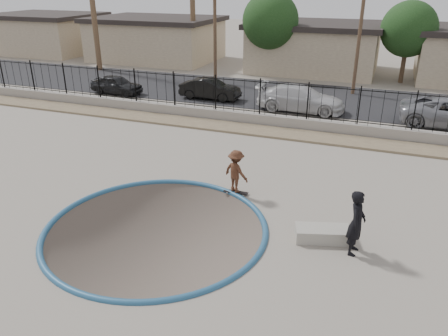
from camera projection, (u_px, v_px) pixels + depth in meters
ground at (267, 134)px, 25.25m from camera, size 120.00×120.00×2.20m
bowl_pit at (156, 229)px, 13.66m from camera, size 6.84×6.84×1.80m
coping_ring at (156, 229)px, 13.66m from camera, size 7.04×7.04×0.20m
rock_strip at (253, 130)px, 22.38m from camera, size 42.00×1.60×0.11m
retaining_wall at (259, 119)px, 23.23m from camera, size 42.00×0.45×0.60m
fence at (260, 97)px, 22.75m from camera, size 40.00×0.04×1.80m
street at (288, 96)px, 29.09m from camera, size 90.00×8.00×0.04m
house_west_far at (46, 33)px, 45.54m from camera, size 10.60×8.60×3.90m
house_west at (156, 38)px, 41.32m from camera, size 11.60×8.60×3.90m
house_center at (315, 46)px, 36.45m from camera, size 10.60×8.60×3.90m
utility_pole_left at (215, 17)px, 30.88m from camera, size 1.70×0.24×9.00m
utility_pole_mid at (362, 17)px, 27.53m from camera, size 1.70×0.24×9.50m
street_tree_left at (270, 21)px, 33.54m from camera, size 4.32×4.32×6.36m
street_tree_mid at (409, 29)px, 31.29m from camera, size 3.96×3.96×5.83m
skater at (236, 174)px, 15.56m from camera, size 1.17×0.95×1.58m
skateboard at (236, 192)px, 15.85m from camera, size 0.91×0.25×0.08m
videographer at (357, 223)px, 12.11m from camera, size 0.52×0.74×1.93m
concrete_ledge at (322, 234)px, 13.01m from camera, size 1.74×1.14×0.40m
car_a at (117, 84)px, 29.29m from camera, size 3.65×1.61×1.22m
car_b at (210, 89)px, 27.98m from camera, size 3.91×1.38×1.28m
car_c at (301, 98)px, 25.43m from camera, size 5.12×2.15×1.47m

